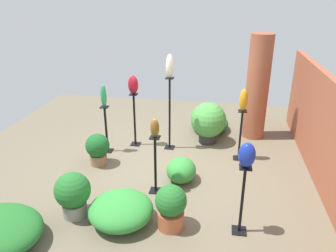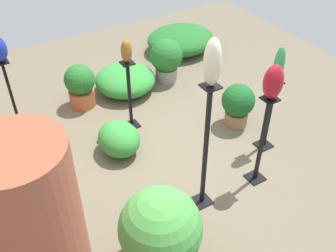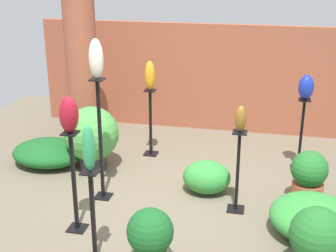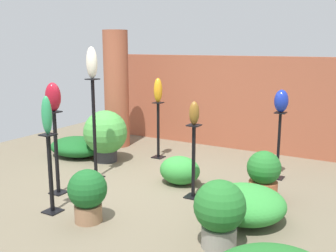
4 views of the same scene
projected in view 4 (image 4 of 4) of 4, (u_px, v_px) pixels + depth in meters
ground_plane at (139, 188)px, 5.58m from camera, size 8.00×8.00×0.00m
brick_wall_back at (217, 102)px, 7.77m from camera, size 5.60×0.12×1.80m
brick_pillar at (116, 89)px, 7.75m from camera, size 0.48×0.48×2.28m
pedestal_amber at (158, 133)px, 7.02m from camera, size 0.20×0.20×1.01m
pedestal_cobalt at (278, 149)px, 5.92m from camera, size 0.20×0.20×1.02m
pedestal_jade at (51, 177)px, 4.70m from camera, size 0.20×0.20×0.97m
pedestal_ruby at (57, 157)px, 5.30m from camera, size 0.20×0.20×1.14m
pedestal_ivory at (94, 133)px, 5.88m from camera, size 0.20×0.20×1.52m
pedestal_bronze at (193, 165)px, 5.16m from camera, size 0.20×0.20×0.99m
art_vase_amber at (158, 90)px, 6.86m from camera, size 0.15×0.16×0.43m
art_vase_cobalt at (281, 101)px, 5.77m from camera, size 0.21×0.22×0.34m
art_vase_jade at (47, 115)px, 4.55m from camera, size 0.12×0.12×0.45m
art_vase_ruby at (53, 97)px, 5.13m from camera, size 0.20×0.21×0.38m
art_vase_ivory at (92, 63)px, 5.67m from camera, size 0.17×0.15×0.46m
art_vase_bronze at (194, 113)px, 5.02m from camera, size 0.13×0.14×0.30m
potted_plant_near_pillar at (220, 211)px, 3.89m from camera, size 0.52×0.52×0.70m
potted_plant_mid_left at (264, 174)px, 5.10m from camera, size 0.44×0.44×0.66m
potted_plant_front_right at (105, 134)px, 6.79m from camera, size 0.76×0.76×0.90m
potted_plant_back_center at (88, 193)px, 4.47m from camera, size 0.45×0.45×0.62m
foliage_bed_east at (180, 170)px, 5.72m from camera, size 0.61×0.51×0.41m
foliage_bed_west at (246, 204)px, 4.52m from camera, size 0.92×0.93×0.40m
foliage_bed_center at (77, 147)px, 7.19m from camera, size 1.06×0.87×0.34m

